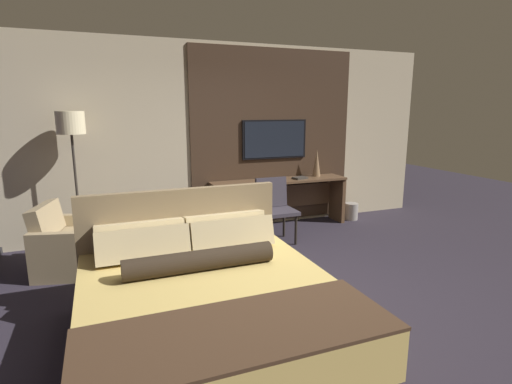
{
  "coord_description": "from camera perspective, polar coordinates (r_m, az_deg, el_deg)",
  "views": [
    {
      "loc": [
        -1.68,
        -3.24,
        1.86
      ],
      "look_at": [
        -0.04,
        0.92,
        0.91
      ],
      "focal_mm": 28.0,
      "sensor_mm": 36.0,
      "label": 1
    }
  ],
  "objects": [
    {
      "name": "bed",
      "position": [
        3.27,
        -6.99,
        -15.86
      ],
      "size": [
        1.91,
        2.15,
        1.09
      ],
      "color": "#33281E",
      "rests_on": "ground_plane"
    },
    {
      "name": "floor_lamp",
      "position": [
        5.52,
        -24.85,
        7.45
      ],
      "size": [
        0.34,
        0.34,
        1.82
      ],
      "color": "#282623",
      "rests_on": "ground_plane"
    },
    {
      "name": "tv",
      "position": [
        6.34,
        2.67,
        7.54
      ],
      "size": [
        1.08,
        0.04,
        0.61
      ],
      "color": "black"
    },
    {
      "name": "ground_plane",
      "position": [
        4.1,
        5.45,
        -15.06
      ],
      "size": [
        16.0,
        16.0,
        0.0
      ],
      "primitive_type": "plane",
      "color": "#28232D"
    },
    {
      "name": "armchair_by_window",
      "position": [
        5.14,
        -24.22,
        -7.18
      ],
      "size": [
        1.01,
        1.04,
        0.79
      ],
      "rotation": [
        0.0,
        0.0,
        1.32
      ],
      "color": "#998460",
      "rests_on": "ground_plane"
    },
    {
      "name": "vase_tall",
      "position": [
        6.58,
        8.66,
        4.17
      ],
      "size": [
        0.13,
        0.13,
        0.44
      ],
      "color": "#846647",
      "rests_on": "desk"
    },
    {
      "name": "book",
      "position": [
        6.32,
        6.3,
        2.02
      ],
      "size": [
        0.25,
        0.2,
        0.03
      ],
      "color": "#332D28",
      "rests_on": "desk"
    },
    {
      "name": "wall_back_tv_panel",
      "position": [
        6.13,
        -4.23,
        7.63
      ],
      "size": [
        7.2,
        0.09,
        2.8
      ],
      "color": "#BCAD8E",
      "rests_on": "ground_plane"
    },
    {
      "name": "waste_bin",
      "position": [
        6.95,
        13.46,
        -2.7
      ],
      "size": [
        0.22,
        0.22,
        0.28
      ],
      "color": "gray",
      "rests_on": "ground_plane"
    },
    {
      "name": "desk",
      "position": [
        6.3,
        3.25,
        -0.26
      ],
      "size": [
        2.17,
        0.45,
        0.76
      ],
      "color": "brown",
      "rests_on": "ground_plane"
    },
    {
      "name": "desk_chair",
      "position": [
        5.62,
        2.64,
        -1.73
      ],
      "size": [
        0.5,
        0.5,
        0.89
      ],
      "rotation": [
        0.0,
        0.0,
        0.0
      ],
      "color": "#38333D",
      "rests_on": "ground_plane"
    }
  ]
}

